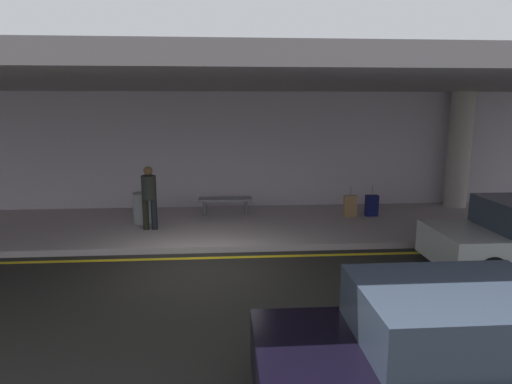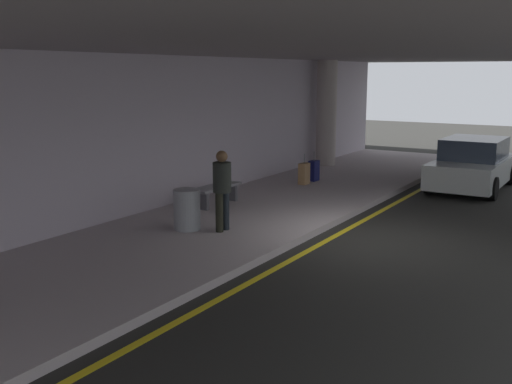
{
  "view_description": "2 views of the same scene",
  "coord_description": "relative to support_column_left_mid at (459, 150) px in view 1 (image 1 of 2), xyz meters",
  "views": [
    {
      "loc": [
        0.52,
        -8.97,
        3.4
      ],
      "look_at": [
        1.33,
        2.17,
        1.2
      ],
      "focal_mm": 31.32,
      "sensor_mm": 36.0,
      "label": 1
    },
    {
      "loc": [
        -11.48,
        -4.4,
        3.4
      ],
      "look_at": [
        -0.78,
        2.2,
        0.9
      ],
      "focal_mm": 42.56,
      "sensor_mm": 36.0,
      "label": 2
    }
  ],
  "objects": [
    {
      "name": "sidewalk",
      "position": [
        -8.0,
        -1.61,
        -1.9
      ],
      "size": [
        26.0,
        4.2,
        0.15
      ],
      "primitive_type": "cube",
      "color": "#ADA1A3",
      "rests_on": "ground"
    },
    {
      "name": "ground_plane",
      "position": [
        -8.0,
        -4.71,
        -1.97
      ],
      "size": [
        60.0,
        60.0,
        0.0
      ],
      "primitive_type": "plane",
      "color": "black"
    },
    {
      "name": "terminal_back_wall",
      "position": [
        -8.0,
        0.64,
        -0.07
      ],
      "size": [
        26.0,
        0.3,
        3.8
      ],
      "primitive_type": "cube",
      "color": "#B8ACB9",
      "rests_on": "ground"
    },
    {
      "name": "lane_stripe_yellow",
      "position": [
        -8.0,
        -4.06,
        -1.97
      ],
      "size": [
        26.0,
        0.14,
        0.01
      ],
      "primitive_type": "cube",
      "color": "yellow",
      "rests_on": "ground"
    },
    {
      "name": "suitcase_upright_primary",
      "position": [
        -3.78,
        -1.09,
        -1.51
      ],
      "size": [
        0.36,
        0.22,
        0.9
      ],
      "rotation": [
        0.0,
        0.0,
        -0.24
      ],
      "color": "#9D754B",
      "rests_on": "sidewalk"
    },
    {
      "name": "car_black",
      "position": [
        -5.1,
        -9.44,
        -1.26
      ],
      "size": [
        4.1,
        1.92,
        1.5
      ],
      "rotation": [
        0.0,
        0.0,
        3.19
      ],
      "color": "black",
      "rests_on": "ground"
    },
    {
      "name": "ceiling_overhang",
      "position": [
        -8.0,
        -2.11,
        1.97
      ],
      "size": [
        28.0,
        13.2,
        0.3
      ],
      "primitive_type": "cube",
      "color": "gray",
      "rests_on": "support_column_far_left"
    },
    {
      "name": "traveler_with_luggage",
      "position": [
        -9.44,
        -2.1,
        -0.86
      ],
      "size": [
        0.38,
        0.38,
        1.68
      ],
      "rotation": [
        0.0,
        0.0,
        5.22
      ],
      "color": "black",
      "rests_on": "sidewalk"
    },
    {
      "name": "suitcase_upright_secondary",
      "position": [
        -3.13,
        -1.09,
        -1.51
      ],
      "size": [
        0.36,
        0.22,
        0.9
      ],
      "rotation": [
        0.0,
        0.0,
        0.24
      ],
      "color": "#11144A",
      "rests_on": "sidewalk"
    },
    {
      "name": "bench_metal",
      "position": [
        -7.45,
        -0.53,
        -1.47
      ],
      "size": [
        1.6,
        0.5,
        0.48
      ],
      "color": "slate",
      "rests_on": "sidewalk"
    },
    {
      "name": "trash_bin_steel",
      "position": [
        -9.73,
        -1.4,
        -1.4
      ],
      "size": [
        0.56,
        0.56,
        0.85
      ],
      "primitive_type": "cylinder",
      "color": "gray",
      "rests_on": "sidewalk"
    },
    {
      "name": "support_column_left_mid",
      "position": [
        0.0,
        0.0,
        0.0
      ],
      "size": [
        0.7,
        0.7,
        3.65
      ],
      "primitive_type": "cylinder",
      "color": "#B0A39C",
      "rests_on": "sidewalk"
    }
  ]
}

